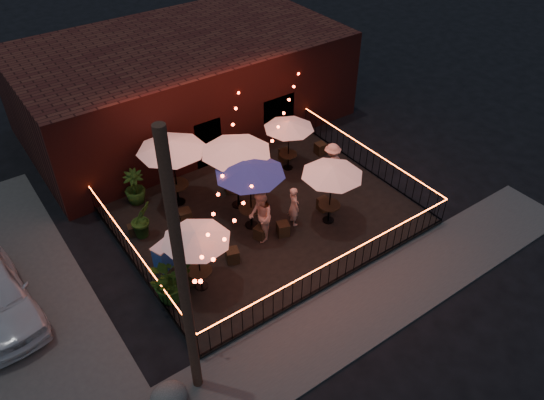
{
  "coord_description": "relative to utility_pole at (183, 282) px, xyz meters",
  "views": [
    {
      "loc": [
        -8.44,
        -10.32,
        12.72
      ],
      "look_at": [
        -0.02,
        1.55,
        1.15
      ],
      "focal_mm": 35.0,
      "sensor_mm": 36.0,
      "label": 1
    }
  ],
  "objects": [
    {
      "name": "bistro_chair_11",
      "position": [
        9.65,
        6.62,
        -3.61
      ],
      "size": [
        0.44,
        0.44,
        0.49
      ],
      "primitive_type": "cube",
      "rotation": [
        0.0,
        0.0,
        3.09
      ],
      "color": "black",
      "rests_on": "patio"
    },
    {
      "name": "potted_shrub_a",
      "position": [
        0.8,
        3.02,
        -3.09
      ],
      "size": [
        1.44,
        1.27,
        1.52
      ],
      "primitive_type": "imported",
      "rotation": [
        0.0,
        0.0,
        0.07
      ],
      "color": "#183810",
      "rests_on": "patio"
    },
    {
      "name": "cafe_table_3",
      "position": [
        4.91,
        5.67,
        -1.31
      ],
      "size": [
        2.88,
        2.88,
        2.78
      ],
      "rotation": [
        0.0,
        0.0,
        -0.15
      ],
      "color": "black",
      "rests_on": "patio"
    },
    {
      "name": "festoon_lights",
      "position": [
        4.39,
        4.3,
        -1.48
      ],
      "size": [
        10.02,
        8.72,
        1.32
      ],
      "color": "red",
      "rests_on": "ground"
    },
    {
      "name": "cafe_table_1",
      "position": [
        3.14,
        7.11,
        -1.34
      ],
      "size": [
        3.18,
        3.18,
        2.75
      ],
      "rotation": [
        0.0,
        0.0,
        -0.33
      ],
      "color": "black",
      "rests_on": "patio"
    },
    {
      "name": "bistro_chair_10",
      "position": [
        8.12,
        7.1,
        -3.6
      ],
      "size": [
        0.48,
        0.48,
        0.5
      ],
      "primitive_type": "cube",
      "rotation": [
        0.0,
        0.0,
        -0.16
      ],
      "color": "black",
      "rests_on": "patio"
    },
    {
      "name": "potted_shrub_c",
      "position": [
        1.87,
        8.06,
        -3.16
      ],
      "size": [
        0.93,
        0.93,
        1.38
      ],
      "primitive_type": "imported",
      "rotation": [
        0.0,
        0.0,
        -0.23
      ],
      "color": "#104012",
      "rests_on": "patio"
    },
    {
      "name": "bistro_chair_4",
      "position": [
        4.56,
        3.67,
        -3.61
      ],
      "size": [
        0.51,
        0.51,
        0.47
      ],
      "primitive_type": "cube",
      "rotation": [
        0.0,
        0.0,
        0.33
      ],
      "color": "black",
      "rests_on": "patio"
    },
    {
      "name": "fence_left",
      "position": [
        0.4,
        4.6,
        -3.34
      ],
      "size": [
        0.04,
        8.0,
        1.04
      ],
      "rotation": [
        0.0,
        0.0,
        1.57
      ],
      "color": "black",
      "rests_on": "patio"
    },
    {
      "name": "bistro_chair_8",
      "position": [
        7.35,
        3.62,
        -3.61
      ],
      "size": [
        0.41,
        0.41,
        0.48
      ],
      "primitive_type": "cube",
      "rotation": [
        0.0,
        0.0,
        -0.0
      ],
      "color": "black",
      "rests_on": "patio"
    },
    {
      "name": "cafe_table_0",
      "position": [
        1.75,
        2.88,
        -1.74
      ],
      "size": [
        2.51,
        2.51,
        2.31
      ],
      "rotation": [
        0.0,
        0.0,
        -0.22
      ],
      "color": "black",
      "rests_on": "patio"
    },
    {
      "name": "fence_front",
      "position": [
        5.4,
        0.6,
        -3.34
      ],
      "size": [
        10.0,
        0.04,
        1.04
      ],
      "color": "black",
      "rests_on": "patio"
    },
    {
      "name": "cafe_table_4",
      "position": [
        7.08,
        3.02,
        -1.67
      ],
      "size": [
        2.84,
        2.84,
        2.38
      ],
      "rotation": [
        0.0,
        0.0,
        -0.4
      ],
      "color": "black",
      "rests_on": "patio"
    },
    {
      "name": "bistro_chair_7",
      "position": [
        6.49,
        6.97,
        -3.61
      ],
      "size": [
        0.5,
        0.5,
        0.48
      ],
      "primitive_type": "cube",
      "rotation": [
        0.0,
        0.0,
        2.88
      ],
      "color": "black",
      "rests_on": "patio"
    },
    {
      "name": "potted_shrub_b",
      "position": [
        1.31,
        6.18,
        -3.13
      ],
      "size": [
        0.86,
        0.73,
        1.44
      ],
      "primitive_type": "imported",
      "rotation": [
        0.0,
        0.0,
        0.12
      ],
      "color": "#18380A",
      "rests_on": "patio"
    },
    {
      "name": "cafe_table_2",
      "position": [
        4.66,
        4.41,
        -1.41
      ],
      "size": [
        2.54,
        2.54,
        2.67
      ],
      "rotation": [
        0.0,
        0.0,
        -0.05
      ],
      "color": "black",
      "rests_on": "patio"
    },
    {
      "name": "ground",
      "position": [
        5.4,
        2.6,
        -4.0
      ],
      "size": [
        110.0,
        110.0,
        0.0
      ],
      "primitive_type": "plane",
      "color": "black",
      "rests_on": "ground"
    },
    {
      "name": "utility_pole",
      "position": [
        0.0,
        0.0,
        0.0
      ],
      "size": [
        0.26,
        0.26,
        8.0
      ],
      "primitive_type": "cylinder",
      "color": "#3C2418",
      "rests_on": "ground"
    },
    {
      "name": "bistro_chair_5",
      "position": [
        5.3,
        3.38,
        -3.61
      ],
      "size": [
        0.52,
        0.52,
        0.49
      ],
      "primitive_type": "cube",
      "rotation": [
        0.0,
        0.0,
        2.82
      ],
      "color": "black",
      "rests_on": "patio"
    },
    {
      "name": "patio",
      "position": [
        5.4,
        4.6,
        -3.92
      ],
      "size": [
        10.0,
        8.0,
        0.15
      ],
      "primitive_type": "cube",
      "color": "black",
      "rests_on": "ground"
    },
    {
      "name": "patron_c",
      "position": [
        8.66,
        4.77,
        -2.97
      ],
      "size": [
        1.25,
        0.89,
        1.76
      ],
      "primitive_type": "imported",
      "rotation": [
        0.0,
        0.0,
        3.36
      ],
      "color": "#E4A591",
      "rests_on": "patio"
    },
    {
      "name": "bistro_chair_6",
      "position": [
        5.05,
        6.56,
        -3.64
      ],
      "size": [
        0.42,
        0.42,
        0.41
      ],
      "primitive_type": "cube",
      "rotation": [
        0.0,
        0.0,
        -0.24
      ],
      "color": "black",
      "rests_on": "patio"
    },
    {
      "name": "patron_a",
      "position": [
        5.97,
        3.66,
        -3.07
      ],
      "size": [
        0.49,
        0.64,
        1.57
      ],
      "primitive_type": "imported",
      "rotation": [
        0.0,
        0.0,
        1.36
      ],
      "color": "tan",
      "rests_on": "patio"
    },
    {
      "name": "bistro_chair_3",
      "position": [
        2.82,
        5.96,
        -3.59
      ],
      "size": [
        0.51,
        0.51,
        0.52
      ],
      "primitive_type": "cube",
      "rotation": [
        0.0,
        0.0,
        2.96
      ],
      "color": "black",
      "rests_on": "patio"
    },
    {
      "name": "bistro_chair_2",
      "position": [
        1.01,
        6.4,
        -3.65
      ],
      "size": [
        0.4,
        0.4,
        0.4
      ],
      "primitive_type": "cube",
      "rotation": [
        0.0,
        0.0,
        -0.21
      ],
      "color": "black",
      "rests_on": "patio"
    },
    {
      "name": "bistro_chair_0",
      "position": [
        1.49,
        3.25,
        -3.61
      ],
      "size": [
        0.53,
        0.53,
        0.48
      ],
      "primitive_type": "cube",
      "rotation": [
        0.0,
        0.0,
        -0.39
      ],
      "color": "black",
      "rests_on": "patio"
    },
    {
      "name": "cafe_table_5",
      "position": [
        7.88,
        6.54,
        -1.83
      ],
      "size": [
        2.16,
        2.16,
        2.22
      ],
      "rotation": [
        0.0,
        0.0,
        -0.08
      ],
      "color": "black",
      "rests_on": "patio"
    },
    {
      "name": "brick_building",
      "position": [
        6.4,
        12.59,
        -2.0
      ],
      "size": [
        14.0,
        8.0,
        4.0
      ],
      "color": "#3C1310",
      "rests_on": "ground"
    },
    {
      "name": "sidewalk",
      "position": [
        5.4,
        -0.65,
        -3.98
      ],
      "size": [
        18.0,
        2.5,
        0.05
      ],
      "primitive_type": "cube",
      "color": "#413F3C",
      "rests_on": "ground"
    },
    {
      "name": "fence_right",
      "position": [
        10.4,
        4.6,
        -3.34
      ],
      "size": [
        0.04,
        8.0,
        1.04
      ],
      "rotation": [
        0.0,
        0.0,
        1.57
      ],
      "color": "black",
      "rests_on": "patio"
    },
    {
      "name": "bistro_chair_9",
      "position": [
        8.92,
        4.2,
        -3.62
      ],
      "size": [
        0.4,
        0.4,
        0.46
      ],
      "primitive_type": "cube",
      "rotation": [
        0.0,
        0.0,
        3.18
      ],
      "color": "black",
      "rests_on": "patio"
    },
    {
      "name": "cooler",
      "position": [
        1.23,
        4.35,
        -3.39
      ],
      "size": [
        0.81,
        0.69,
        0.91
      ],
      "rotation": [
        0.0,
        0.0,
        0.34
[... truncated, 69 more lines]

